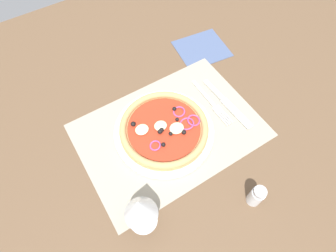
{
  "coord_description": "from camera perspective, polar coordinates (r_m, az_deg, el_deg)",
  "views": [
    {
      "loc": [
        20.25,
        31.52,
        64.42
      ],
      "look_at": [
        0.53,
        0.0,
        2.87
      ],
      "focal_mm": 29.23,
      "sensor_mm": 36.0,
      "label": 1
    }
  ],
  "objects": [
    {
      "name": "pepper_shaker",
      "position": [
        0.67,
        17.94,
        -13.71
      ],
      "size": [
        3.2,
        3.2,
        6.7
      ],
      "color": "silver",
      "rests_on": "ground_plane"
    },
    {
      "name": "ground_plane",
      "position": [
        0.76,
        0.34,
        -1.41
      ],
      "size": [
        190.0,
        140.0,
        2.4
      ],
      "primitive_type": "cube",
      "color": "brown"
    },
    {
      "name": "plate",
      "position": [
        0.73,
        -0.86,
        -1.1
      ],
      "size": [
        26.54,
        26.54,
        1.47
      ],
      "primitive_type": "cylinder",
      "color": "silver",
      "rests_on": "placemat"
    },
    {
      "name": "wine_glass",
      "position": [
        0.56,
        -5.94,
        -16.77
      ],
      "size": [
        7.2,
        7.2,
        14.9
      ],
      "color": "silver",
      "rests_on": "ground_plane"
    },
    {
      "name": "napkin",
      "position": [
        0.95,
        7.06,
        15.73
      ],
      "size": [
        17.73,
        16.35,
        0.36
      ],
      "primitive_type": "cube",
      "rotation": [
        0.0,
        0.0,
        -0.13
      ],
      "color": "#425175",
      "rests_on": "ground_plane"
    },
    {
      "name": "fork",
      "position": [
        0.8,
        9.33,
        4.53
      ],
      "size": [
        2.22,
        18.01,
        0.44
      ],
      "rotation": [
        0.0,
        0.0,
        1.56
      ],
      "color": "silver",
      "rests_on": "placemat"
    },
    {
      "name": "knife",
      "position": [
        0.8,
        12.21,
        4.61
      ],
      "size": [
        2.55,
        20.05,
        0.62
      ],
      "rotation": [
        0.0,
        0.0,
        1.62
      ],
      "color": "silver",
      "rests_on": "placemat"
    },
    {
      "name": "pizza",
      "position": [
        0.72,
        -0.85,
        -0.37
      ],
      "size": [
        23.45,
        23.45,
        2.62
      ],
      "color": "tan",
      "rests_on": "plate"
    },
    {
      "name": "placemat",
      "position": [
        0.74,
        0.35,
        -0.88
      ],
      "size": [
        47.94,
        33.61,
        0.4
      ],
      "primitive_type": "cube",
      "color": "gray",
      "rests_on": "ground_plane"
    }
  ]
}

